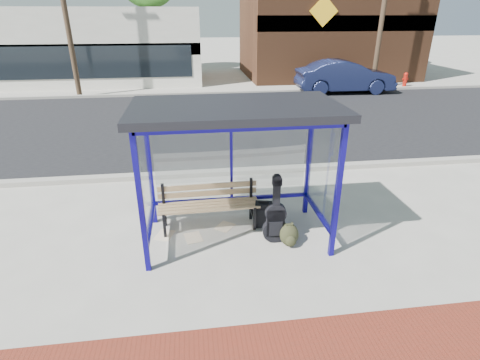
{
  "coord_description": "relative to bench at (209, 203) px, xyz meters",
  "views": [
    {
      "loc": [
        -0.71,
        -5.73,
        3.72
      ],
      "look_at": [
        0.09,
        0.2,
        1.04
      ],
      "focal_mm": 28.0,
      "sensor_mm": 36.0,
      "label": 1
    }
  ],
  "objects": [
    {
      "name": "ground",
      "position": [
        0.46,
        -0.46,
        -0.5
      ],
      "size": [
        120.0,
        120.0,
        0.0
      ],
      "primitive_type": "plane",
      "color": "#B2ADA0",
      "rests_on": "ground"
    },
    {
      "name": "brick_paver_strip",
      "position": [
        0.46,
        -3.06,
        -0.49
      ],
      "size": [
        60.0,
        1.0,
        0.01
      ],
      "primitive_type": "cube",
      "color": "maroon",
      "rests_on": "ground"
    },
    {
      "name": "curb_near",
      "position": [
        0.46,
        2.44,
        -0.44
      ],
      "size": [
        60.0,
        0.25,
        0.12
      ],
      "primitive_type": "cube",
      "color": "gray",
      "rests_on": "ground"
    },
    {
      "name": "street_asphalt",
      "position": [
        0.46,
        7.54,
        -0.49
      ],
      "size": [
        60.0,
        10.0,
        0.0
      ],
      "primitive_type": "cube",
      "color": "black",
      "rests_on": "ground"
    },
    {
      "name": "curb_far",
      "position": [
        0.46,
        12.64,
        -0.44
      ],
      "size": [
        60.0,
        0.25,
        0.12
      ],
      "primitive_type": "cube",
      "color": "gray",
      "rests_on": "ground"
    },
    {
      "name": "far_sidewalk",
      "position": [
        0.46,
        14.54,
        -0.49
      ],
      "size": [
        60.0,
        4.0,
        0.01
      ],
      "primitive_type": "cube",
      "color": "#B2ADA0",
      "rests_on": "ground"
    },
    {
      "name": "bus_shelter",
      "position": [
        0.46,
        -0.39,
        1.57
      ],
      "size": [
        3.3,
        1.8,
        2.42
      ],
      "color": "#110A78",
      "rests_on": "ground"
    },
    {
      "name": "storefront_white",
      "position": [
        -8.54,
        17.52,
        1.5
      ],
      "size": [
        18.0,
        6.04,
        4.0
      ],
      "color": "silver",
      "rests_on": "ground"
    },
    {
      "name": "storefront_brown",
      "position": [
        8.46,
        18.03,
        2.7
      ],
      "size": [
        10.0,
        7.08,
        6.4
      ],
      "color": "#59331E",
      "rests_on": "ground"
    },
    {
      "name": "utility_pole_west",
      "position": [
        -5.54,
        12.94,
        3.61
      ],
      "size": [
        1.6,
        0.24,
        8.0
      ],
      "color": "#4C3826",
      "rests_on": "ground"
    },
    {
      "name": "utility_pole_east",
      "position": [
        9.46,
        12.94,
        3.61
      ],
      "size": [
        1.6,
        0.24,
        8.0
      ],
      "color": "#4C3826",
      "rests_on": "ground"
    },
    {
      "name": "bench",
      "position": [
        0.0,
        0.0,
        0.0
      ],
      "size": [
        1.87,
        0.5,
        0.88
      ],
      "rotation": [
        0.0,
        0.0,
        0.03
      ],
      "color": "black",
      "rests_on": "ground"
    },
    {
      "name": "guitar_bag",
      "position": [
        1.12,
        -0.68,
        -0.05
      ],
      "size": [
        0.45,
        0.15,
        1.21
      ],
      "rotation": [
        0.0,
        0.0,
        -0.06
      ],
      "color": "black",
      "rests_on": "ground"
    },
    {
      "name": "suitcase",
      "position": [
        1.01,
        -0.15,
        -0.25
      ],
      "size": [
        0.35,
        0.26,
        0.54
      ],
      "rotation": [
        0.0,
        0.0,
        -0.22
      ],
      "color": "black",
      "rests_on": "ground"
    },
    {
      "name": "backpack",
      "position": [
        1.34,
        -0.84,
        -0.31
      ],
      "size": [
        0.34,
        0.31,
        0.4
      ],
      "rotation": [
        0.0,
        0.0,
        0.01
      ],
      "color": "#282A17",
      "rests_on": "ground"
    },
    {
      "name": "sign_post",
      "position": [
        2.27,
        -0.51,
        0.68
      ],
      "size": [
        0.14,
        0.25,
        2.1
      ],
      "rotation": [
        0.0,
        0.0,
        -0.42
      ],
      "color": "#0D1199",
      "rests_on": "ground"
    },
    {
      "name": "newspaper_a",
      "position": [
        -0.84,
        -0.23,
        -0.49
      ],
      "size": [
        0.4,
        0.45,
        0.01
      ],
      "primitive_type": "cube",
      "rotation": [
        0.0,
        0.0,
        1.2
      ],
      "color": "white",
      "rests_on": "ground"
    },
    {
      "name": "newspaper_b",
      "position": [
        -0.32,
        -0.39,
        -0.49
      ],
      "size": [
        0.37,
        0.43,
        0.01
      ],
      "primitive_type": "cube",
      "rotation": [
        0.0,
        0.0,
        -1.36
      ],
      "color": "white",
      "rests_on": "ground"
    },
    {
      "name": "newspaper_c",
      "position": [
        0.28,
        -0.08,
        -0.49
      ],
      "size": [
        0.44,
        0.46,
        0.01
      ],
      "primitive_type": "cube",
      "rotation": [
        0.0,
        0.0,
        0.92
      ],
      "color": "white",
      "rests_on": "ground"
    },
    {
      "name": "parked_car",
      "position": [
        7.55,
        12.18,
        0.3
      ],
      "size": [
        4.87,
        1.82,
        1.59
      ],
      "primitive_type": "imported",
      "rotation": [
        0.0,
        0.0,
        1.54
      ],
      "color": "#181F45",
      "rests_on": "ground"
    },
    {
      "name": "fire_hydrant",
      "position": [
        11.54,
        13.38,
        -0.09
      ],
      "size": [
        0.34,
        0.23,
        0.76
      ],
      "rotation": [
        0.0,
        0.0,
        0.13
      ],
      "color": "#B5170C",
      "rests_on": "ground"
    }
  ]
}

